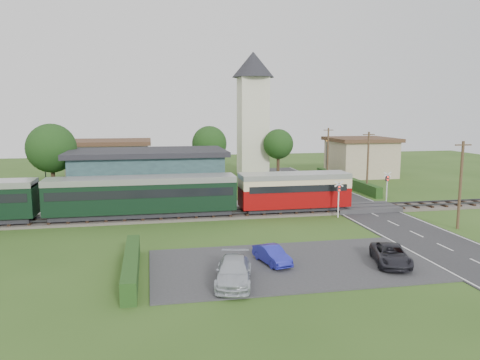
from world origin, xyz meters
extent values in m
plane|color=#2D4C19|center=(0.00, 0.00, 0.00)|extent=(120.00, 120.00, 0.00)
cube|color=#4C443D|center=(0.00, 2.00, 0.10)|extent=(76.00, 3.20, 0.20)
cube|color=#3F3F47|center=(0.00, 1.28, 0.42)|extent=(76.00, 0.08, 0.15)
cube|color=#3F3F47|center=(0.00, 2.72, 0.42)|extent=(76.00, 0.08, 0.15)
cube|color=#28282B|center=(10.00, 0.00, 0.03)|extent=(6.00, 70.00, 0.05)
cube|color=#333335|center=(-1.50, -12.00, 0.04)|extent=(17.00, 9.00, 0.08)
cube|color=#333335|center=(10.00, 2.00, 0.23)|extent=(6.20, 3.40, 0.45)
cube|color=gray|center=(-10.00, 5.20, 0.23)|extent=(30.00, 3.00, 0.45)
cube|color=beige|center=(-18.00, 5.20, 1.65)|extent=(2.00, 2.00, 2.40)
cube|color=#232328|center=(-18.00, 5.20, 2.93)|extent=(2.30, 2.30, 0.15)
cube|color=#2B4345|center=(-10.00, 11.00, 2.40)|extent=(15.00, 8.00, 4.80)
cube|color=#232328|center=(-10.00, 11.00, 5.05)|extent=(16.00, 9.00, 0.50)
cube|color=#232328|center=(-10.00, 7.06, 1.10)|extent=(1.20, 0.12, 2.20)
cube|color=black|center=(-15.00, 7.06, 2.40)|extent=(1.00, 0.12, 1.20)
cube|color=black|center=(-13.00, 7.06, 2.40)|extent=(1.00, 0.12, 1.20)
cube|color=black|center=(-7.00, 7.06, 2.40)|extent=(1.00, 0.12, 1.20)
cube|color=black|center=(-5.00, 7.06, 2.40)|extent=(1.00, 0.12, 1.20)
cube|color=#232328|center=(3.09, 2.00, 0.59)|extent=(9.00, 2.20, 0.50)
cube|color=#8A0606|center=(3.09, 2.00, 1.59)|extent=(10.00, 2.80, 1.80)
cube|color=beige|center=(3.09, 2.00, 2.84)|extent=(10.00, 2.82, 0.90)
cube|color=black|center=(3.09, 2.00, 2.49)|extent=(9.00, 2.88, 0.60)
cube|color=#B1B1B1|center=(3.09, 2.00, 3.49)|extent=(10.00, 2.90, 0.45)
cube|color=#232328|center=(-10.51, 2.00, 0.59)|extent=(15.20, 2.20, 0.50)
cube|color=black|center=(-10.51, 2.00, 2.09)|extent=(16.00, 2.80, 2.60)
cube|color=black|center=(-10.51, 2.00, 2.49)|extent=(15.40, 2.86, 0.70)
cube|color=#B1B1B1|center=(-10.51, 2.00, 3.49)|extent=(16.00, 2.90, 0.50)
cube|color=beige|center=(5.00, 28.00, 7.00)|extent=(4.00, 4.00, 14.00)
cone|color=#232328|center=(5.00, 28.00, 15.80)|extent=(6.00, 6.00, 3.60)
cube|color=tan|center=(-15.00, 25.00, 2.50)|extent=(10.00, 8.00, 5.00)
cube|color=#472D1E|center=(-15.00, 25.00, 5.25)|extent=(10.80, 8.80, 0.50)
cube|color=tan|center=(20.00, 24.00, 2.50)|extent=(8.00, 8.00, 5.00)
cube|color=#472D1E|center=(20.00, 24.00, 5.25)|extent=(8.80, 8.80, 0.50)
cube|color=#193814|center=(-11.00, -12.00, 0.60)|extent=(0.80, 9.00, 1.20)
cube|color=#193814|center=(14.20, 16.00, 0.60)|extent=(0.80, 18.00, 1.20)
cube|color=#193814|center=(-10.00, 15.50, 0.65)|extent=(22.00, 0.80, 1.30)
cylinder|color=#332316|center=(-20.00, 14.00, 2.06)|extent=(0.44, 0.44, 4.12)
sphere|color=#143311|center=(-20.00, 14.00, 5.40)|extent=(5.20, 5.20, 5.20)
cylinder|color=#332316|center=(-2.00, 23.00, 1.93)|extent=(0.44, 0.44, 3.85)
sphere|color=#143311|center=(-2.00, 23.00, 5.04)|extent=(4.60, 4.60, 4.60)
cylinder|color=#332316|center=(8.00, 25.00, 1.79)|extent=(0.44, 0.44, 3.58)
sphere|color=#143311|center=(8.00, 25.00, 4.68)|extent=(4.20, 4.20, 4.20)
cylinder|color=#473321|center=(14.20, -6.00, 3.50)|extent=(0.22, 0.22, 7.00)
cube|color=#473321|center=(14.20, -6.00, 6.70)|extent=(1.40, 0.10, 0.10)
cylinder|color=#473321|center=(14.20, 10.00, 3.50)|extent=(0.22, 0.22, 7.00)
cube|color=#473321|center=(14.20, 10.00, 6.70)|extent=(1.40, 0.10, 0.10)
cylinder|color=#473321|center=(14.20, 22.00, 3.50)|extent=(0.22, 0.22, 7.00)
cube|color=#473321|center=(14.20, 22.00, 6.70)|extent=(1.40, 0.10, 0.10)
cylinder|color=silver|center=(6.40, -0.40, 1.50)|extent=(0.12, 0.12, 3.00)
cube|color=#232328|center=(6.40, -0.40, 2.60)|extent=(0.35, 0.18, 0.55)
sphere|color=#FF190C|center=(6.40, -0.52, 2.75)|extent=(0.14, 0.14, 0.14)
sphere|color=#FF190C|center=(6.40, -0.52, 2.45)|extent=(0.14, 0.14, 0.14)
cube|color=silver|center=(6.40, -0.40, 3.00)|extent=(0.84, 0.05, 0.55)
cube|color=silver|center=(6.40, -0.40, 3.00)|extent=(0.84, 0.05, 0.55)
cylinder|color=silver|center=(13.60, 4.40, 1.50)|extent=(0.12, 0.12, 3.00)
cube|color=#232328|center=(13.60, 4.40, 2.60)|extent=(0.35, 0.18, 0.55)
sphere|color=#FF190C|center=(13.60, 4.28, 2.75)|extent=(0.14, 0.14, 0.14)
sphere|color=#FF190C|center=(13.60, 4.28, 2.45)|extent=(0.14, 0.14, 0.14)
cube|color=silver|center=(13.60, 4.40, 3.00)|extent=(0.84, 0.05, 0.55)
cube|color=silver|center=(13.60, 4.40, 3.00)|extent=(0.84, 0.05, 0.55)
cylinder|color=#3F3F47|center=(-22.00, 20.00, 2.50)|extent=(0.14, 0.14, 5.00)
sphere|color=orange|center=(-22.00, 20.00, 5.00)|extent=(0.30, 0.30, 0.30)
cylinder|color=#3F3F47|center=(16.00, 27.00, 2.50)|extent=(0.14, 0.14, 5.00)
sphere|color=orange|center=(16.00, 27.00, 5.00)|extent=(0.30, 0.30, 0.30)
imported|color=navy|center=(10.15, 11.62, 0.59)|extent=(3.40, 2.03, 1.08)
imported|color=#2326A7|center=(-2.61, -11.65, 0.62)|extent=(1.89, 3.46, 1.08)
imported|color=silver|center=(-5.51, -14.50, 0.75)|extent=(2.83, 4.89, 1.33)
imported|color=#232229|center=(4.46, -13.16, 0.66)|extent=(3.03, 4.57, 1.17)
imported|color=gray|center=(-1.32, 4.62, 1.43)|extent=(0.72, 0.47, 1.96)
imported|color=gray|center=(-17.41, 5.14, 1.38)|extent=(0.94, 1.07, 1.86)
camera|label=1|loc=(-9.80, -38.36, 9.37)|focal=35.00mm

